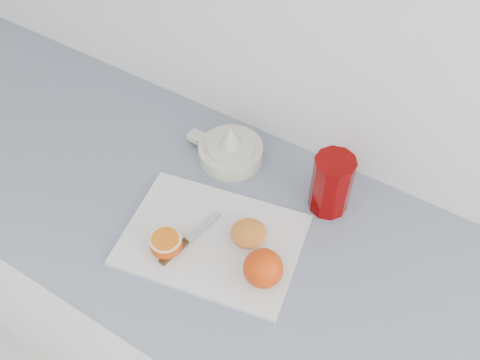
# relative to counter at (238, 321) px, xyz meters

# --- Properties ---
(counter) EXTENTS (2.35, 0.64, 0.89)m
(counter) POSITION_rel_counter_xyz_m (0.00, 0.00, 0.00)
(counter) COLOR white
(counter) RESTS_ON ground
(cutting_board) EXTENTS (0.42, 0.34, 0.01)m
(cutting_board) POSITION_rel_counter_xyz_m (-0.03, -0.05, 0.45)
(cutting_board) COLOR silver
(cutting_board) RESTS_ON counter
(whole_orange) EXTENTS (0.08, 0.08, 0.08)m
(whole_orange) POSITION_rel_counter_xyz_m (0.11, -0.08, 0.50)
(whole_orange) COLOR #CD4200
(whole_orange) RESTS_ON cutting_board
(half_orange) EXTENTS (0.07, 0.07, 0.04)m
(half_orange) POSITION_rel_counter_xyz_m (-0.09, -0.13, 0.48)
(half_orange) COLOR #CD4200
(half_orange) RESTS_ON cutting_board
(squeezed_shell) EXTENTS (0.08, 0.08, 0.03)m
(squeezed_shell) POSITION_rel_counter_xyz_m (0.03, -0.01, 0.47)
(squeezed_shell) COLOR orange
(squeezed_shell) RESTS_ON cutting_board
(paring_knife) EXTENTS (0.04, 0.17, 0.01)m
(paring_knife) POSITION_rel_counter_xyz_m (-0.07, -0.11, 0.46)
(paring_knife) COLOR #442D15
(paring_knife) RESTS_ON cutting_board
(citrus_juicer) EXTENTS (0.20, 0.16, 0.11)m
(citrus_juicer) POSITION_rel_counter_xyz_m (-0.13, 0.18, 0.47)
(citrus_juicer) COLOR white
(citrus_juicer) RESTS_ON counter
(red_tumbler) EXTENTS (0.09, 0.09, 0.15)m
(red_tumbler) POSITION_rel_counter_xyz_m (0.14, 0.17, 0.51)
(red_tumbler) COLOR #6D0000
(red_tumbler) RESTS_ON counter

